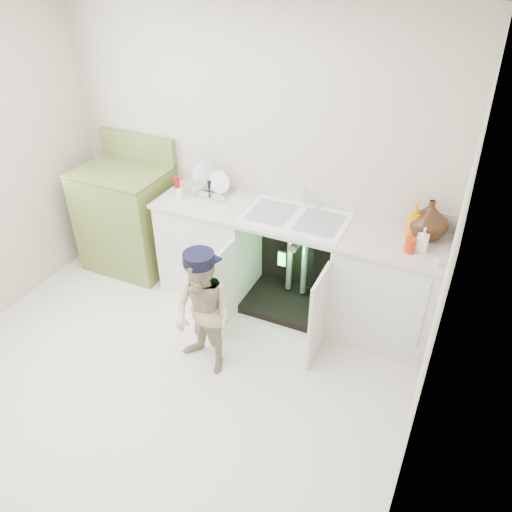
% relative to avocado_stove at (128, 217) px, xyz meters
% --- Properties ---
extents(ground, '(3.50, 3.50, 0.00)m').
position_rel_avocado_stove_xyz_m(ground, '(1.15, -1.18, -0.52)').
color(ground, beige).
rests_on(ground, ground).
extents(room_shell, '(6.00, 5.50, 1.26)m').
position_rel_avocado_stove_xyz_m(room_shell, '(1.15, -1.18, 0.73)').
color(room_shell, beige).
rests_on(room_shell, ground).
extents(counter_run, '(2.44, 1.02, 1.21)m').
position_rel_avocado_stove_xyz_m(counter_run, '(1.73, 0.03, -0.05)').
color(counter_run, silver).
rests_on(counter_run, ground).
extents(avocado_stove, '(0.81, 0.65, 1.26)m').
position_rel_avocado_stove_xyz_m(avocado_stove, '(0.00, 0.00, 0.00)').
color(avocado_stove, olive).
rests_on(avocado_stove, ground).
extents(repair_worker, '(0.68, 0.88, 1.02)m').
position_rel_avocado_stove_xyz_m(repair_worker, '(1.37, -0.94, -0.01)').
color(repair_worker, tan).
rests_on(repair_worker, ground).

